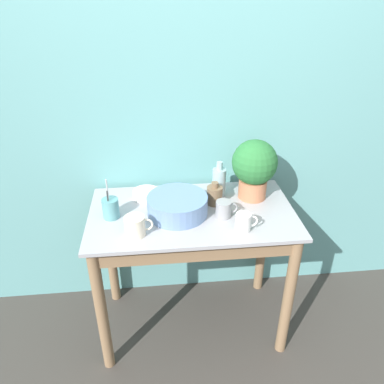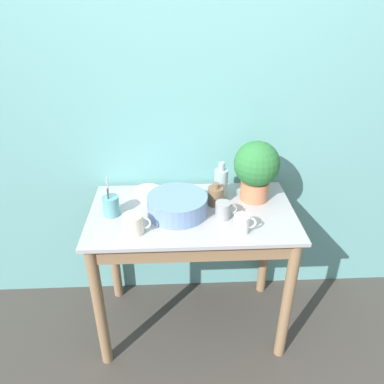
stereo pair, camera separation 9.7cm
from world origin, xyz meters
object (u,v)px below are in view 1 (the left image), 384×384
object	(u,v)px
bottle_tall	(219,181)
mug_grey	(224,209)
bowl_wash_large	(177,205)
bowl_small_enamel_white	(146,194)
mug_white	(244,222)
mug_cream	(135,226)
potted_plant	(254,166)
bottle_short	(215,195)
utensil_cup	(111,208)

from	to	relation	value
bottle_tall	mug_grey	bearing A→B (deg)	-92.80
bowl_wash_large	bowl_small_enamel_white	bearing A→B (deg)	131.48
mug_white	mug_cream	size ratio (longest dim) A/B	0.82
potted_plant	mug_white	xyz separation A→B (m)	(-0.12, -0.32, -0.15)
bowl_wash_large	bottle_tall	distance (m)	0.31
bowl_wash_large	bottle_short	distance (m)	0.23
mug_white	bottle_short	bearing A→B (deg)	110.49
potted_plant	bowl_wash_large	xyz separation A→B (m)	(-0.44, -0.14, -0.14)
potted_plant	utensil_cup	xyz separation A→B (m)	(-0.78, -0.13, -0.14)
mug_grey	utensil_cup	distance (m)	0.59
mug_cream	utensil_cup	bearing A→B (deg)	127.57
bowl_small_enamel_white	utensil_cup	size ratio (longest dim) A/B	0.68
bottle_short	mug_white	xyz separation A→B (m)	(0.10, -0.27, -0.01)
potted_plant	mug_grey	world-z (taller)	potted_plant
bottle_short	bottle_tall	bearing A→B (deg)	67.82
bowl_wash_large	bottle_tall	size ratio (longest dim) A/B	1.55
potted_plant	mug_cream	size ratio (longest dim) A/B	2.48
bowl_small_enamel_white	bowl_wash_large	bearing A→B (deg)	-48.52
bowl_small_enamel_white	utensil_cup	bearing A→B (deg)	-133.67
bottle_tall	bowl_small_enamel_white	world-z (taller)	bottle_tall
utensil_cup	bottle_short	bearing A→B (deg)	8.49
potted_plant	mug_white	world-z (taller)	potted_plant
bottle_short	mug_cream	bearing A→B (deg)	-149.14
mug_white	utensil_cup	bearing A→B (deg)	163.99
mug_cream	bowl_small_enamel_white	bearing A→B (deg)	82.55
mug_white	potted_plant	bearing A→B (deg)	69.12
potted_plant	bottle_short	size ratio (longest dim) A/B	2.62
bowl_wash_large	mug_white	bearing A→B (deg)	-30.82
bottle_tall	bottle_short	size ratio (longest dim) A/B	1.57
bowl_wash_large	mug_grey	distance (m)	0.24
mug_white	mug_grey	world-z (taller)	mug_white
bowl_wash_large	bowl_small_enamel_white	distance (m)	0.25
potted_plant	mug_cream	bearing A→B (deg)	-154.94
bottle_tall	utensil_cup	xyz separation A→B (m)	(-0.60, -0.18, -0.03)
potted_plant	bottle_tall	size ratio (longest dim) A/B	1.67
bottle_short	bowl_small_enamel_white	world-z (taller)	bottle_short
mug_white	utensil_cup	world-z (taller)	utensil_cup
mug_white	mug_grey	xyz separation A→B (m)	(-0.07, 0.14, -0.00)
mug_cream	mug_grey	distance (m)	0.47
mug_cream	mug_white	bearing A→B (deg)	-1.95
mug_cream	bowl_small_enamel_white	xyz separation A→B (m)	(0.05, 0.36, -0.03)
utensil_cup	potted_plant	bearing A→B (deg)	9.64
potted_plant	bottle_tall	xyz separation A→B (m)	(-0.18, 0.05, -0.11)
mug_grey	bowl_small_enamel_white	xyz separation A→B (m)	(-0.41, 0.24, -0.02)
mug_grey	utensil_cup	xyz separation A→B (m)	(-0.59, 0.05, 0.01)
utensil_cup	bottle_tall	bearing A→B (deg)	16.87
bowl_wash_large	bowl_small_enamel_white	size ratio (longest dim) A/B	2.17
bowl_wash_large	utensil_cup	xyz separation A→B (m)	(-0.35, 0.00, 0.00)
potted_plant	bowl_small_enamel_white	bearing A→B (deg)	174.86
bowl_small_enamel_white	mug_white	bearing A→B (deg)	-38.06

